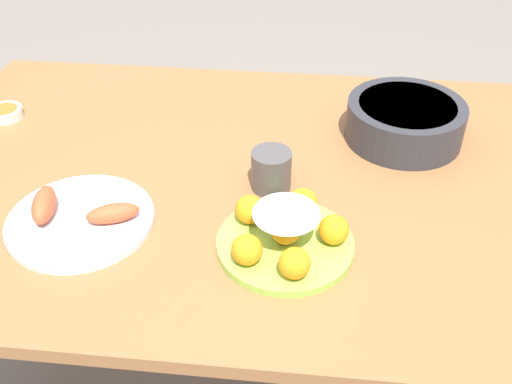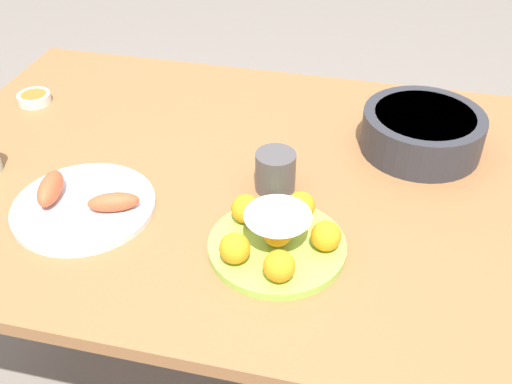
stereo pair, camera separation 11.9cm
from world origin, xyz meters
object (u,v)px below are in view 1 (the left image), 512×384
at_px(serving_bowl, 405,120).
at_px(sauce_bowl, 5,113).
at_px(seafood_platter, 79,218).
at_px(cup_far, 271,170).
at_px(dining_table, 232,205).
at_px(cake_plate, 285,234).

bearing_deg(serving_bowl, sauce_bowl, -179.62).
xyz_separation_m(seafood_platter, cup_far, (0.36, 0.16, 0.03)).
height_order(sauce_bowl, cup_far, cup_far).
height_order(dining_table, seafood_platter, seafood_platter).
distance_m(cake_plate, serving_bowl, 0.48).
xyz_separation_m(serving_bowl, sauce_bowl, (-0.98, -0.01, -0.04)).
bearing_deg(cake_plate, sauce_bowl, 151.02).
height_order(cake_plate, serving_bowl, same).
relative_size(seafood_platter, cup_far, 3.33).
distance_m(dining_table, sauce_bowl, 0.63).
relative_size(cake_plate, seafood_platter, 0.90).
relative_size(cake_plate, sauce_bowl, 3.07).
height_order(serving_bowl, cup_far, serving_bowl).
xyz_separation_m(dining_table, seafood_platter, (-0.27, -0.20, 0.10)).
distance_m(cake_plate, sauce_bowl, 0.83).
height_order(dining_table, serving_bowl, serving_bowl).
bearing_deg(cup_far, seafood_platter, -156.49).
xyz_separation_m(dining_table, serving_bowl, (0.38, 0.19, 0.14)).
relative_size(cake_plate, serving_bowl, 0.94).
relative_size(serving_bowl, sauce_bowl, 3.25).
bearing_deg(dining_table, seafood_platter, -144.29).
distance_m(serving_bowl, cup_far, 0.37).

